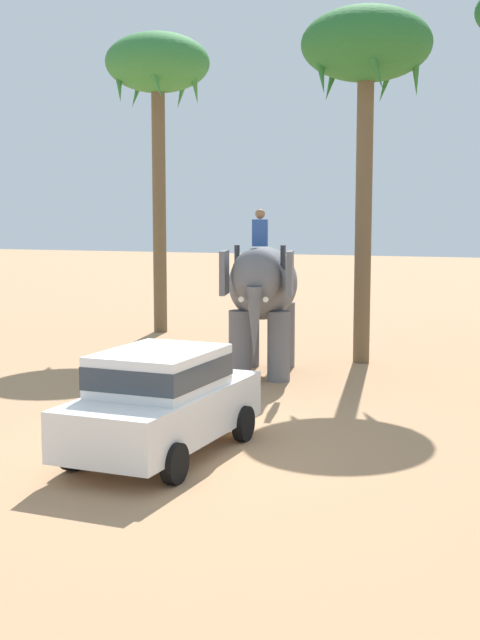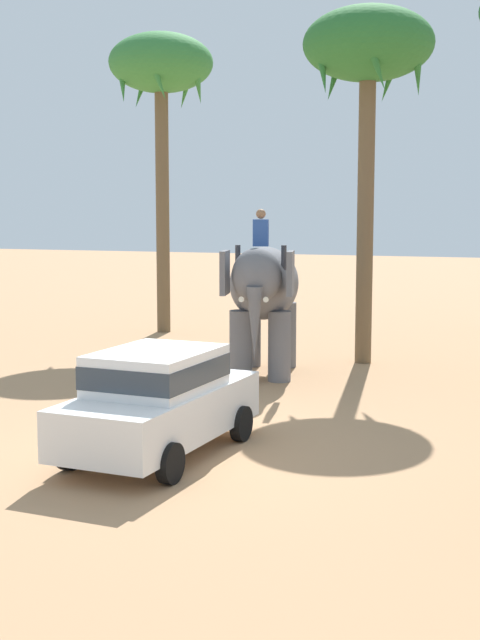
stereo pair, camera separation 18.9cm
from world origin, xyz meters
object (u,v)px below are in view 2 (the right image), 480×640
car_sedan_foreground (159,398)px  palm_tree_behind_elephant (368,56)px  palm_tree_near_hut (161,73)px  elephant_with_mahout (263,291)px

car_sedan_foreground → palm_tree_behind_elephant: 11.67m
car_sedan_foreground → palm_tree_behind_elephant: bearing=82.8°
palm_tree_behind_elephant → palm_tree_near_hut: (-7.16, 3.39, 0.42)m
car_sedan_foreground → palm_tree_near_hut: palm_tree_near_hut is taller
palm_tree_near_hut → palm_tree_behind_elephant: bearing=-25.4°
elephant_with_mahout → palm_tree_behind_elephant: (1.84, 2.48, 5.60)m
car_sedan_foreground → palm_tree_near_hut: (-5.95, 12.89, 7.08)m
car_sedan_foreground → palm_tree_near_hut: 15.87m
palm_tree_behind_elephant → elephant_with_mahout: bearing=-126.6°
car_sedan_foreground → palm_tree_behind_elephant: palm_tree_behind_elephant is taller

